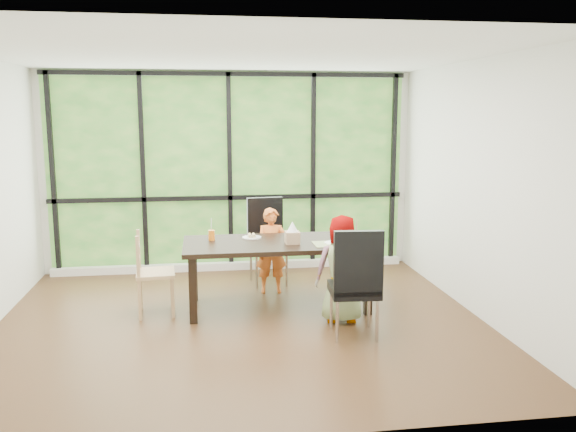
# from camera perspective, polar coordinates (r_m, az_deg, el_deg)

# --- Properties ---
(ground) EXTENTS (5.00, 5.00, 0.00)m
(ground) POSITION_cam_1_polar(r_m,az_deg,el_deg) (6.24, -4.44, -10.22)
(ground) COLOR black
(ground) RESTS_ON ground
(back_wall) EXTENTS (5.00, 0.00, 5.00)m
(back_wall) POSITION_cam_1_polar(r_m,az_deg,el_deg) (8.15, -5.65, 4.27)
(back_wall) COLOR silver
(back_wall) RESTS_ON ground
(foliage_backdrop) EXTENTS (4.80, 0.02, 2.65)m
(foliage_backdrop) POSITION_cam_1_polar(r_m,az_deg,el_deg) (8.13, -5.64, 4.25)
(foliage_backdrop) COLOR #224D1C
(foliage_backdrop) RESTS_ON back_wall
(window_mullions) EXTENTS (4.80, 0.06, 2.65)m
(window_mullions) POSITION_cam_1_polar(r_m,az_deg,el_deg) (8.09, -5.63, 4.23)
(window_mullions) COLOR black
(window_mullions) RESTS_ON back_wall
(window_sill) EXTENTS (4.80, 0.12, 0.10)m
(window_sill) POSITION_cam_1_polar(r_m,az_deg,el_deg) (8.28, -5.46, -4.79)
(window_sill) COLOR silver
(window_sill) RESTS_ON ground
(dining_table) EXTENTS (2.06, 0.98, 0.75)m
(dining_table) POSITION_cam_1_polar(r_m,az_deg,el_deg) (6.59, -0.99, -5.66)
(dining_table) COLOR black
(dining_table) RESTS_ON ground
(chair_window_leather) EXTENTS (0.51, 0.51, 1.08)m
(chair_window_leather) POSITION_cam_1_polar(r_m,az_deg,el_deg) (7.46, -1.91, -2.52)
(chair_window_leather) COLOR black
(chair_window_leather) RESTS_ON ground
(chair_interior_leather) EXTENTS (0.49, 0.49, 1.08)m
(chair_interior_leather) POSITION_cam_1_polar(r_m,az_deg,el_deg) (5.77, 6.39, -6.31)
(chair_interior_leather) COLOR black
(chair_interior_leather) RESTS_ON ground
(chair_end_beech) EXTENTS (0.43, 0.45, 0.90)m
(chair_end_beech) POSITION_cam_1_polar(r_m,az_deg,el_deg) (6.52, -12.64, -5.40)
(chair_end_beech) COLOR #A98154
(chair_end_beech) RESTS_ON ground
(child_toddler) EXTENTS (0.39, 0.27, 1.03)m
(child_toddler) POSITION_cam_1_polar(r_m,az_deg,el_deg) (7.11, -1.58, -3.35)
(child_toddler) COLOR orange
(child_toddler) RESTS_ON ground
(child_older) EXTENTS (0.59, 0.42, 1.12)m
(child_older) POSITION_cam_1_polar(r_m,az_deg,el_deg) (6.14, 5.30, -5.09)
(child_older) COLOR slate
(child_older) RESTS_ON ground
(placemat) EXTENTS (0.42, 0.31, 0.01)m
(placemat) POSITION_cam_1_polar(r_m,az_deg,el_deg) (6.39, 4.37, -2.69)
(placemat) COLOR tan
(placemat) RESTS_ON dining_table
(plate_far) EXTENTS (0.22, 0.22, 0.01)m
(plate_far) POSITION_cam_1_polar(r_m,az_deg,el_deg) (6.69, -3.50, -2.07)
(plate_far) COLOR white
(plate_far) RESTS_ON dining_table
(plate_near) EXTENTS (0.23, 0.23, 0.01)m
(plate_near) POSITION_cam_1_polar(r_m,az_deg,el_deg) (6.42, 4.54, -2.61)
(plate_near) COLOR white
(plate_near) RESTS_ON dining_table
(orange_cup) EXTENTS (0.07, 0.07, 0.11)m
(orange_cup) POSITION_cam_1_polar(r_m,az_deg,el_deg) (6.61, -7.37, -1.85)
(orange_cup) COLOR orange
(orange_cup) RESTS_ON dining_table
(green_cup) EXTENTS (0.08, 0.08, 0.13)m
(green_cup) POSITION_cam_1_polar(r_m,az_deg,el_deg) (6.39, 6.59, -2.15)
(green_cup) COLOR green
(green_cup) RESTS_ON dining_table
(tissue_box) EXTENTS (0.15, 0.15, 0.13)m
(tissue_box) POSITION_cam_1_polar(r_m,az_deg,el_deg) (6.40, 0.42, -2.09)
(tissue_box) COLOR tan
(tissue_box) RESTS_ON dining_table
(crepe_rolls_far) EXTENTS (0.10, 0.12, 0.04)m
(crepe_rolls_far) POSITION_cam_1_polar(r_m,az_deg,el_deg) (6.69, -3.51, -1.87)
(crepe_rolls_far) COLOR tan
(crepe_rolls_far) RESTS_ON plate_far
(crepe_rolls_near) EXTENTS (0.05, 0.12, 0.04)m
(crepe_rolls_near) POSITION_cam_1_polar(r_m,az_deg,el_deg) (6.41, 4.55, -2.39)
(crepe_rolls_near) COLOR tan
(crepe_rolls_near) RESTS_ON plate_near
(straw_white) EXTENTS (0.01, 0.04, 0.20)m
(straw_white) POSITION_cam_1_polar(r_m,az_deg,el_deg) (6.59, -7.39, -1.02)
(straw_white) COLOR white
(straw_white) RESTS_ON orange_cup
(straw_pink) EXTENTS (0.01, 0.04, 0.20)m
(straw_pink) POSITION_cam_1_polar(r_m,az_deg,el_deg) (6.37, 6.61, -1.22)
(straw_pink) COLOR pink
(straw_pink) RESTS_ON green_cup
(tissue) EXTENTS (0.12, 0.12, 0.11)m
(tissue) POSITION_cam_1_polar(r_m,az_deg,el_deg) (6.37, 0.42, -1.03)
(tissue) COLOR white
(tissue) RESTS_ON tissue_box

